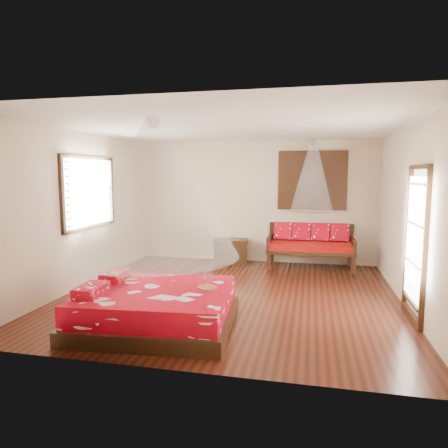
{
  "coord_description": "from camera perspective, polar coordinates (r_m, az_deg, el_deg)",
  "views": [
    {
      "loc": [
        1.29,
        -6.48,
        2.02
      ],
      "look_at": [
        -0.22,
        0.44,
        1.15
      ],
      "focal_mm": 32.0,
      "sensor_mm": 36.0,
      "label": 1
    }
  ],
  "objects": [
    {
      "name": "storage_chest",
      "position": [
        9.28,
        0.95,
        -3.84
      ],
      "size": [
        0.89,
        0.72,
        0.54
      ],
      "rotation": [
        0.0,
        0.0,
        0.19
      ],
      "color": "black",
      "rests_on": "floor"
    },
    {
      "name": "mosquito_net_daybed",
      "position": [
        8.73,
        12.51,
        6.71
      ],
      "size": [
        0.91,
        0.91,
        1.5
      ],
      "primitive_type": "cone",
      "color": "white",
      "rests_on": "ceiling"
    },
    {
      "name": "window_left",
      "position": [
        7.79,
        -18.61,
        4.28
      ],
      "size": [
        0.1,
        1.74,
        1.34
      ],
      "color": "black",
      "rests_on": "wall_left"
    },
    {
      "name": "bed",
      "position": [
        5.57,
        -9.72,
        -11.63
      ],
      "size": [
        2.15,
        1.98,
        0.63
      ],
      "rotation": [
        0.0,
        0.0,
        0.08
      ],
      "color": "black",
      "rests_on": "floor"
    },
    {
      "name": "room",
      "position": [
        6.64,
        1.07,
        1.64
      ],
      "size": [
        5.54,
        5.54,
        2.84
      ],
      "color": "black",
      "rests_on": "ground"
    },
    {
      "name": "mosquito_net_main",
      "position": [
        5.28,
        -9.9,
        5.05
      ],
      "size": [
        2.21,
        2.21,
        1.8
      ],
      "primitive_type": "cone",
      "color": "white",
      "rests_on": "ceiling"
    },
    {
      "name": "shutter_panel",
      "position": [
        9.2,
        12.49,
        6.09
      ],
      "size": [
        1.52,
        0.06,
        1.32
      ],
      "color": "black",
      "rests_on": "wall_back"
    },
    {
      "name": "glazed_door",
      "position": [
        6.13,
        25.65,
        -2.62
      ],
      "size": [
        0.08,
        1.02,
        2.16
      ],
      "color": "black",
      "rests_on": "floor"
    },
    {
      "name": "wine_tray",
      "position": [
        5.42,
        -2.41,
        -8.67
      ],
      "size": [
        0.26,
        0.26,
        0.21
      ],
      "rotation": [
        0.0,
        0.0,
        -0.03
      ],
      "color": "brown",
      "rests_on": "bed"
    },
    {
      "name": "daybed",
      "position": [
        8.99,
        12.26,
        -2.75
      ],
      "size": [
        1.86,
        0.83,
        0.96
      ],
      "color": "black",
      "rests_on": "floor"
    }
  ]
}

